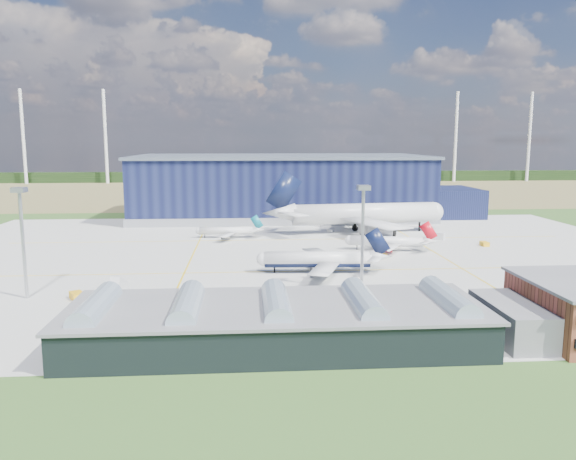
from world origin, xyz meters
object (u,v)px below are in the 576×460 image
object	(u,v)px
airliner_regional	(226,227)
gse_tug_c	(485,244)
gse_van_a	(283,304)
gse_cart_a	(331,230)
airstair	(119,293)
car_a	(341,316)
light_mast_west	(22,225)
gse_van_b	(436,236)
car_b	(479,313)
airliner_widebody	(365,203)
airliner_navy	(317,251)
light_mast_center	(363,221)
hangar	(287,189)
gse_tug_b	(383,256)
gse_cart_b	(319,225)
gse_tug_a	(77,296)
airliner_red	(386,236)

from	to	relation	value
airliner_regional	gse_tug_c	distance (m)	82.70
gse_van_a	gse_cart_a	bearing A→B (deg)	5.29
airstair	car_a	bearing A→B (deg)	-8.47
light_mast_west	airstair	distance (m)	24.04
light_mast_west	gse_van_b	xyz separation A→B (m)	(107.60, 61.84, -14.20)
car_b	airliner_widebody	bearing A→B (deg)	8.95
gse_van_b	car_a	bearing A→B (deg)	-175.11
gse_tug_c	airliner_navy	bearing A→B (deg)	-151.35
airliner_widebody	airliner_regional	distance (m)	49.10
light_mast_center	gse_tug_c	xyz separation A→B (m)	(48.66, 49.45, -14.73)
hangar	car_a	xyz separation A→B (m)	(-0.24, -142.80, -11.04)
gse_tug_b	airstair	size ratio (longest dim) A/B	0.53
gse_cart_a	gse_van_b	size ratio (longest dim) A/B	0.52
light_mast_center	car_b	bearing A→B (deg)	-44.12
gse_cart_b	gse_cart_a	bearing A→B (deg)	-126.61
hangar	light_mast_center	distance (m)	125.07
gse_tug_c	gse_cart_b	world-z (taller)	gse_tug_c
light_mast_west	airliner_navy	world-z (taller)	light_mast_west
gse_van_a	gse_cart_a	world-z (taller)	gse_van_a
airliner_regional	gse_tug_b	distance (m)	57.27
airliner_navy	gse_van_b	distance (m)	62.94
airliner_navy	gse_cart_a	distance (m)	62.92
light_mast_west	gse_cart_a	distance (m)	110.38
car_a	airliner_widebody	bearing A→B (deg)	-15.87
hangar	gse_van_b	xyz separation A→B (m)	(44.79, -62.97, -10.38)
gse_tug_a	airstair	bearing A→B (deg)	-41.23
hangar	car_b	bearing A→B (deg)	-79.78
gse_tug_b	light_mast_center	bearing A→B (deg)	-76.93
gse_van_b	gse_tug_b	bearing A→B (deg)	172.90
gse_cart_a	gse_cart_b	distance (m)	12.76
hangar	light_mast_center	bearing A→B (deg)	-86.70
gse_van_b	airstair	distance (m)	109.53
airliner_red	airstair	distance (m)	82.09
light_mast_west	gse_van_b	world-z (taller)	light_mast_west
airliner_red	gse_van_a	world-z (taller)	airliner_red
airliner_navy	airliner_widebody	distance (m)	63.78
airliner_red	gse_van_a	distance (m)	65.55
airliner_navy	gse_cart_b	world-z (taller)	airliner_navy
hangar	airliner_red	world-z (taller)	hangar
gse_van_a	gse_cart_b	distance (m)	105.64
airliner_widebody	gse_cart_a	size ratio (longest dim) A/B	23.65
airliner_widebody	gse_van_a	distance (m)	95.41
gse_cart_b	car_b	bearing A→B (deg)	-129.16
airliner_widebody	hangar	bearing A→B (deg)	110.83
airstair	car_a	xyz separation A→B (m)	(43.11, -14.82, -1.11)
airliner_navy	airliner_regional	xyz separation A→B (m)	(-24.02, 52.00, -1.69)
airliner_red	airliner_regional	bearing A→B (deg)	-13.53
light_mast_west	airliner_red	distance (m)	97.71
airliner_widebody	car_b	size ratio (longest dim) A/B	20.30
hangar	car_b	size ratio (longest dim) A/B	44.83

